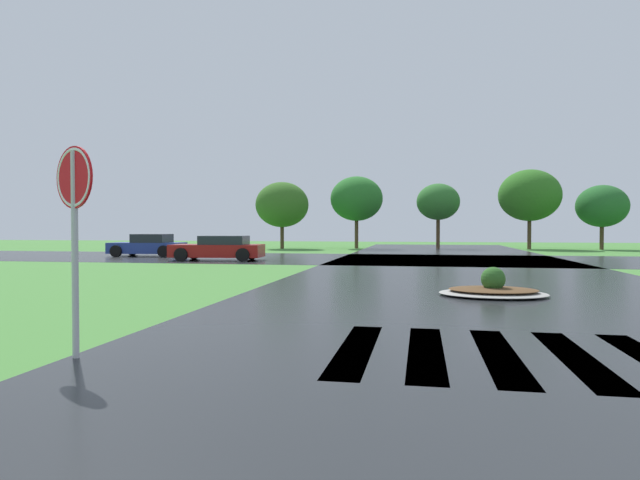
{
  "coord_description": "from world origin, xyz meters",
  "views": [
    {
      "loc": [
        -1.42,
        -2.14,
        1.59
      ],
      "look_at": [
        -4.34,
        13.44,
        1.24
      ],
      "focal_mm": 30.33,
      "sensor_mm": 36.0,
      "label": 1
    }
  ],
  "objects": [
    {
      "name": "asphalt_roadway",
      "position": [
        0.0,
        10.0,
        0.0
      ],
      "size": [
        11.37,
        80.0,
        0.01
      ],
      "primitive_type": "cube",
      "color": "#232628",
      "rests_on": "ground"
    },
    {
      "name": "asphalt_cross_road",
      "position": [
        0.0,
        25.45,
        0.0
      ],
      "size": [
        90.0,
        10.24,
        0.01
      ],
      "primitive_type": "cube",
      "color": "#232628",
      "rests_on": "ground"
    },
    {
      "name": "crosswalk_stripes",
      "position": [
        0.0,
        4.91,
        0.0
      ],
      "size": [
        4.95,
        3.17,
        0.01
      ],
      "color": "white",
      "rests_on": "ground"
    },
    {
      "name": "stop_sign",
      "position": [
        -5.56,
        3.75,
        1.92
      ],
      "size": [
        0.7,
        0.35,
        2.59
      ],
      "rotation": [
        0.0,
        0.0,
        -0.43
      ],
      "color": "#B2B5BA",
      "rests_on": "ground"
    },
    {
      "name": "median_island",
      "position": [
        0.24,
        10.95,
        0.14
      ],
      "size": [
        2.48,
        1.86,
        0.68
      ],
      "color": "#9E9B93",
      "rests_on": "ground"
    },
    {
      "name": "car_white_sedan",
      "position": [
        -16.48,
        25.85,
        0.59
      ],
      "size": [
        4.11,
        2.43,
        1.25
      ],
      "rotation": [
        0.0,
        0.0,
        3.22
      ],
      "color": "navy",
      "rests_on": "ground"
    },
    {
      "name": "car_dark_suv",
      "position": [
        -11.16,
        22.9,
        0.58
      ],
      "size": [
        4.55,
        2.41,
        1.21
      ],
      "rotation": [
        0.0,
        0.0,
        3.23
      ],
      "color": "maroon",
      "rests_on": "ground"
    },
    {
      "name": "background_treeline",
      "position": [
        3.07,
        39.59,
        3.66
      ],
      "size": [
        35.1,
        6.78,
        5.94
      ],
      "color": "#4C3823",
      "rests_on": "ground"
    }
  ]
}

